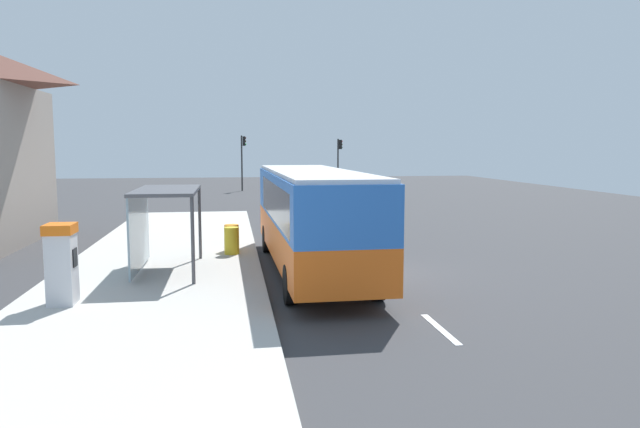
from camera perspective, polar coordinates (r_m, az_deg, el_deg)
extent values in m
cube|color=#38383A|center=(32.51, -1.07, -0.53)|extent=(56.00, 92.00, 0.04)
cube|color=beige|center=(20.48, -14.62, -4.57)|extent=(6.20, 30.00, 0.18)
cube|color=silver|center=(13.38, 11.46, -10.74)|extent=(0.16, 2.20, 0.01)
cube|color=silver|center=(18.00, 5.99, -6.18)|extent=(0.16, 2.20, 0.01)
cube|color=silver|center=(22.78, 2.84, -3.48)|extent=(0.16, 2.20, 0.01)
cube|color=silver|center=(27.64, 0.80, -1.71)|extent=(0.16, 2.20, 0.01)
cube|color=silver|center=(32.54, -0.63, -0.48)|extent=(0.16, 2.20, 0.01)
cube|color=silver|center=(37.47, -1.68, 0.44)|extent=(0.16, 2.20, 0.01)
cube|color=silver|center=(42.41, -2.49, 1.14)|extent=(0.16, 2.20, 0.01)
cube|color=silver|center=(47.37, -3.13, 1.69)|extent=(0.16, 2.20, 0.01)
cube|color=orange|center=(18.65, -0.76, -2.36)|extent=(2.68, 11.04, 1.15)
cube|color=blue|center=(18.49, -0.77, 1.63)|extent=(2.68, 11.04, 1.45)
cube|color=silver|center=(18.44, -0.77, 4.03)|extent=(2.55, 10.82, 0.12)
cube|color=black|center=(23.88, -2.75, 2.54)|extent=(2.30, 0.16, 1.22)
cube|color=black|center=(17.86, -4.36, 1.20)|extent=(0.22, 8.58, 1.10)
cylinder|color=black|center=(22.44, -5.13, -2.37)|extent=(0.30, 1.00, 1.00)
cylinder|color=black|center=(22.72, 0.57, -2.23)|extent=(0.30, 1.00, 1.00)
cylinder|color=black|center=(15.01, -2.89, -6.77)|extent=(0.30, 1.00, 1.00)
cylinder|color=black|center=(15.42, 5.53, -6.43)|extent=(0.30, 1.00, 1.00)
cube|color=silver|center=(40.07, 0.66, 2.72)|extent=(2.17, 5.26, 1.96)
cube|color=black|center=(40.05, 0.66, 3.19)|extent=(2.14, 3.18, 0.44)
cylinder|color=black|center=(38.30, 2.38, 1.07)|extent=(0.24, 0.69, 0.68)
cylinder|color=black|center=(38.06, -0.30, 1.04)|extent=(0.24, 0.69, 0.68)
cylinder|color=black|center=(42.24, 1.52, 1.57)|extent=(0.24, 0.69, 0.68)
cylinder|color=black|center=(42.02, -0.91, 1.55)|extent=(0.24, 0.69, 0.68)
cube|color=navy|center=(58.31, -2.13, 3.19)|extent=(1.94, 4.46, 0.60)
cube|color=black|center=(58.08, -2.12, 3.77)|extent=(1.66, 2.43, 0.60)
cylinder|color=black|center=(59.76, -3.03, 2.98)|extent=(0.22, 0.65, 0.64)
cylinder|color=black|center=(59.89, -1.46, 2.99)|extent=(0.22, 0.65, 0.64)
cylinder|color=black|center=(56.78, -2.84, 2.80)|extent=(0.22, 0.65, 0.64)
cylinder|color=black|center=(56.91, -1.19, 2.81)|extent=(0.22, 0.65, 0.64)
cube|color=silver|center=(15.51, -23.51, -4.87)|extent=(0.60, 0.70, 1.70)
cube|color=orange|center=(15.36, -23.68, -1.31)|extent=(0.66, 0.76, 0.24)
cube|color=black|center=(15.39, -22.44, -3.88)|extent=(0.03, 0.36, 0.44)
cylinder|color=yellow|center=(21.13, -8.47, -2.54)|extent=(0.52, 0.52, 0.95)
cylinder|color=orange|center=(21.82, -8.47, -2.25)|extent=(0.52, 0.52, 0.95)
cylinder|color=#2D2D2D|center=(53.86, 1.73, 4.74)|extent=(0.14, 0.14, 4.65)
cube|color=black|center=(53.88, 1.97, 6.68)|extent=(0.24, 0.28, 0.84)
sphere|color=red|center=(53.90, 2.10, 6.98)|extent=(0.16, 0.16, 0.16)
sphere|color=#3C2C03|center=(53.90, 2.10, 6.68)|extent=(0.16, 0.16, 0.16)
sphere|color=black|center=(53.90, 2.10, 6.38)|extent=(0.16, 0.16, 0.16)
cylinder|color=#2D2D2D|center=(53.81, -7.50, 4.84)|extent=(0.14, 0.14, 4.94)
cube|color=black|center=(53.79, -7.30, 6.95)|extent=(0.24, 0.28, 0.84)
sphere|color=#360606|center=(53.80, -7.17, 7.25)|extent=(0.16, 0.16, 0.16)
sphere|color=#3C2C03|center=(53.80, -7.17, 6.95)|extent=(0.16, 0.16, 0.16)
sphere|color=green|center=(53.79, -7.17, 6.65)|extent=(0.16, 0.16, 0.16)
cube|color=#4C4C51|center=(18.43, -14.47, 2.20)|extent=(1.80, 4.00, 0.10)
cube|color=#8CA5B2|center=(18.66, -16.97, -1.53)|extent=(0.06, 3.80, 2.30)
cylinder|color=#4C4C51|center=(16.61, -12.10, -2.46)|extent=(0.10, 0.10, 2.44)
cylinder|color=#4C4C51|center=(20.37, -11.45, -0.82)|extent=(0.10, 0.10, 2.44)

